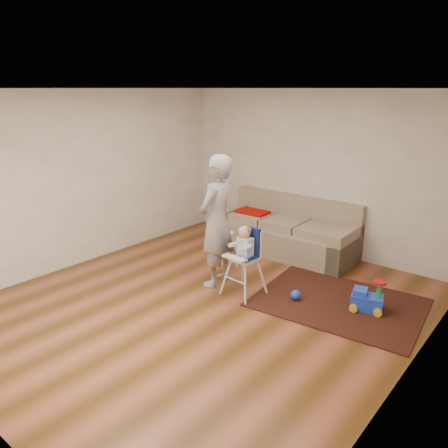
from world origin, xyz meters
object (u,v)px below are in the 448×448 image
Objects in this scene: ride_on_toy at (368,295)px; toy_ball at (296,295)px; high_chair at (244,262)px; sofa at (286,226)px; side_table at (246,223)px; adult at (217,221)px.

toy_ball is at bearing -174.76° from ride_on_toy.
ride_on_toy is at bearing 26.55° from high_chair.
toy_ball is (1.08, -1.46, -0.38)m from sofa.
ride_on_toy is (1.92, -1.13, -0.24)m from sofa.
adult reaches higher than side_table.
side_table is at bearing -163.23° from adult.
adult is at bearing 179.44° from ride_on_toy.
sofa reaches higher than ride_on_toy.
sofa is at bearing 107.98° from high_chair.
high_chair is at bearing -53.74° from side_table.
sofa is 1.86m from toy_ball.
high_chair is 0.69m from adult.
toy_ball is at bearing 27.43° from high_chair.
toy_ball is at bearing -38.65° from side_table.
toy_ball is 0.07× the size of adult.
sofa is 17.88× the size of toy_ball.
sofa is 2.24m from ride_on_toy.
sofa is at bearing 126.54° from toy_ball.
sofa is at bearing -11.15° from side_table.
toy_ball is at bearing -54.64° from sofa.
adult is (-0.08, -1.70, 0.47)m from sofa.
ride_on_toy is 0.42× the size of high_chair.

